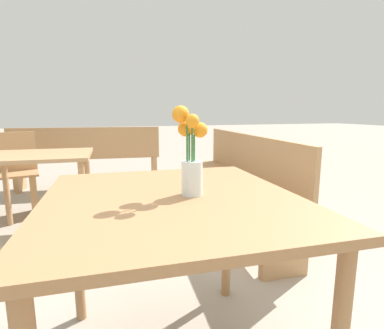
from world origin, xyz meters
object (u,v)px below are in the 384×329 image
bench_far (88,155)px  table_front (172,220)px  table_back (40,167)px  bench_middle (240,175)px  flower_vase (191,159)px

bench_far → table_front: bearing=-83.8°
table_front → bench_far: size_ratio=0.54×
bench_far → table_back: bearing=-103.9°
table_back → bench_far: bearing=76.1°
bench_far → table_back: size_ratio=2.22×
bench_middle → bench_far: 2.27m
table_front → bench_middle: size_ratio=0.52×
table_front → flower_vase: 0.24m
bench_far → table_back: bench_far is taller
table_front → flower_vase: bearing=-7.2°
bench_middle → bench_far: (-1.35, 1.82, -0.00)m
flower_vase → bench_middle: (0.93, 1.40, -0.41)m
table_front → flower_vase: (0.07, -0.01, 0.23)m
bench_middle → table_back: bearing=168.5°
flower_vase → bench_far: 3.28m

